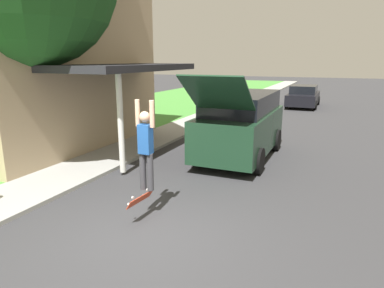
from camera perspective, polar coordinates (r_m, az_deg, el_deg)
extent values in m
plane|color=#333335|center=(6.62, -7.73, -14.47)|extent=(120.00, 120.00, 0.00)
cube|color=#478E38|center=(15.88, -21.49, 1.73)|extent=(10.00, 80.00, 0.08)
cube|color=#9E9E99|center=(13.19, -7.75, 0.29)|extent=(1.80, 80.00, 0.10)
cube|color=tan|center=(15.00, -28.19, 13.00)|extent=(8.11, 7.65, 6.45)
cube|color=#28282D|center=(11.48, -11.19, 12.42)|extent=(2.60, 5.35, 0.20)
cylinder|color=silver|center=(9.43, -11.80, 3.23)|extent=(0.16, 0.16, 2.70)
cylinder|color=brown|center=(10.84, -24.36, 6.84)|extent=(0.36, 0.36, 3.89)
cube|color=#193823|center=(11.14, 8.10, 2.15)|extent=(1.91, 4.52, 1.21)
cube|color=black|center=(11.10, 8.42, 6.85)|extent=(1.75, 3.52, 0.60)
cylinder|color=black|center=(12.81, 5.77, 1.43)|extent=(0.24, 0.75, 0.75)
cylinder|color=black|center=(12.40, 13.83, 0.67)|extent=(0.24, 0.75, 0.75)
cylinder|color=black|center=(10.25, 0.97, -1.67)|extent=(0.24, 0.75, 0.75)
cylinder|color=black|center=(9.73, 10.97, -2.79)|extent=(0.24, 0.75, 0.75)
cube|color=#193823|center=(8.74, 4.32, 8.42)|extent=(1.68, 1.36, 0.97)
cube|color=black|center=(24.53, 18.06, 7.27)|extent=(1.83, 4.47, 0.71)
cube|color=black|center=(24.37, 18.14, 8.67)|extent=(1.61, 2.32, 0.51)
cylinder|color=black|center=(25.98, 16.36, 7.13)|extent=(0.20, 0.60, 0.60)
cylinder|color=black|center=(25.82, 20.28, 6.79)|extent=(0.20, 0.60, 0.60)
cylinder|color=black|center=(23.34, 15.50, 6.47)|extent=(0.20, 0.60, 0.60)
cylinder|color=black|center=(23.17, 19.85, 6.10)|extent=(0.20, 0.60, 0.60)
cylinder|color=#38383D|center=(6.99, -8.18, -4.49)|extent=(0.13, 0.13, 0.76)
cylinder|color=#38383D|center=(6.90, -6.97, -4.68)|extent=(0.13, 0.13, 0.76)
cube|color=#1E4C93|center=(6.76, -7.76, 0.85)|extent=(0.25, 0.20, 0.59)
sphere|color=tan|center=(6.68, -7.89, 4.52)|extent=(0.21, 0.21, 0.21)
cylinder|color=tan|center=(6.75, -9.07, 5.13)|extent=(0.09, 0.09, 0.52)
cylinder|color=tan|center=(6.59, -6.71, 4.99)|extent=(0.09, 0.09, 0.52)
cube|color=#B73D23|center=(6.95, -8.59, -9.04)|extent=(0.16, 0.80, 0.20)
cylinder|color=silver|center=(7.11, -7.48, -7.57)|extent=(0.03, 0.06, 0.06)
cylinder|color=silver|center=(7.21, -8.14, -8.59)|extent=(0.03, 0.06, 0.06)
cylinder|color=silver|center=(6.72, -9.83, -8.80)|extent=(0.03, 0.06, 0.06)
cylinder|color=silver|center=(6.84, -10.50, -9.86)|extent=(0.03, 0.06, 0.06)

